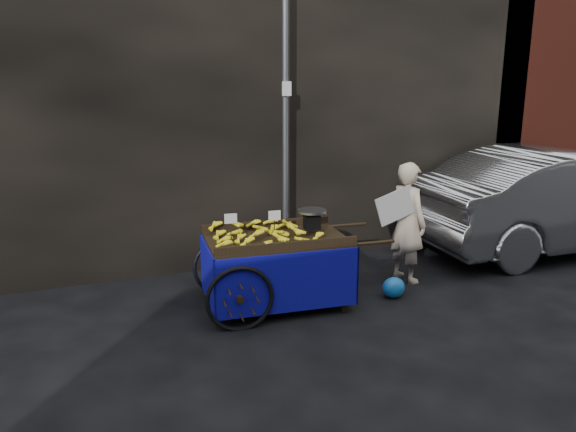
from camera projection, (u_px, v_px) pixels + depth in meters
name	position (u px, v px, depth m)	size (l,w,h in m)	color
ground	(302.00, 306.00, 6.44)	(80.00, 80.00, 0.00)	black
building_wall	(260.00, 79.00, 8.30)	(13.50, 2.00, 5.00)	black
street_pole	(285.00, 120.00, 7.21)	(0.12, 0.10, 4.00)	slate
banana_cart	(272.00, 245.00, 6.28)	(2.22, 1.19, 1.17)	black
vendor	(407.00, 222.00, 7.06)	(0.79, 0.63, 1.54)	beige
plastic_bag	(394.00, 288.00, 6.65)	(0.28, 0.22, 0.25)	blue
parked_car	(563.00, 199.00, 8.37)	(1.62, 4.63, 1.53)	#A5A7AC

